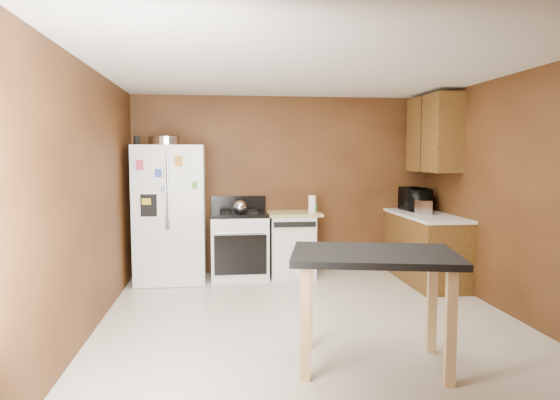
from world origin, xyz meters
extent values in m
plane|color=beige|center=(0.00, 0.00, 0.00)|extent=(4.50, 4.50, 0.00)
plane|color=white|center=(0.00, 0.00, 2.50)|extent=(4.50, 4.50, 0.00)
plane|color=#5B3518|center=(0.00, 2.25, 1.25)|extent=(4.20, 0.00, 4.20)
plane|color=#5B3518|center=(0.00, -2.25, 1.25)|extent=(4.20, 0.00, 4.20)
plane|color=#5B3518|center=(-2.10, 0.00, 1.25)|extent=(0.00, 4.50, 4.50)
plane|color=#5B3518|center=(2.10, 0.00, 1.25)|extent=(0.00, 4.50, 4.50)
cylinder|color=silver|center=(-1.59, 1.85, 1.86)|extent=(0.44, 0.44, 0.11)
cylinder|color=black|center=(-1.94, 1.72, 1.86)|extent=(0.07, 0.07, 0.11)
sphere|color=silver|center=(-0.64, 1.78, 0.99)|extent=(0.18, 0.18, 0.18)
cylinder|color=white|center=(0.34, 1.80, 1.01)|extent=(0.13, 0.13, 0.24)
cylinder|color=green|center=(0.41, 2.01, 0.94)|extent=(0.10, 0.10, 0.10)
cube|color=silver|center=(1.75, 1.42, 0.99)|extent=(0.18, 0.27, 0.18)
imported|color=black|center=(1.82, 1.86, 1.04)|extent=(0.38, 0.54, 0.29)
cube|color=white|center=(-1.55, 1.88, 0.90)|extent=(0.90, 0.75, 1.80)
cube|color=white|center=(-1.78, 1.49, 1.18)|extent=(0.43, 0.02, 1.20)
cube|color=white|center=(-1.32, 1.49, 1.18)|extent=(0.43, 0.02, 1.20)
cube|color=white|center=(-1.55, 1.49, 0.28)|extent=(0.88, 0.02, 0.54)
cube|color=black|center=(-1.78, 1.48, 1.05)|extent=(0.20, 0.01, 0.28)
cylinder|color=silver|center=(-1.56, 1.46, 1.20)|extent=(0.02, 0.02, 0.90)
cylinder|color=silver|center=(-1.54, 1.46, 1.20)|extent=(0.02, 0.02, 0.90)
cube|color=#DA3357|center=(-1.87, 1.46, 1.55)|extent=(0.09, 0.00, 0.12)
cube|color=blue|center=(-1.65, 1.46, 1.45)|extent=(0.08, 0.00, 0.10)
cube|color=orange|center=(-1.40, 1.46, 1.60)|extent=(0.10, 0.00, 0.13)
cube|color=#53B13F|center=(-1.21, 1.46, 1.30)|extent=(0.07, 0.00, 0.09)
cube|color=gold|center=(-1.80, 1.46, 1.10)|extent=(0.11, 0.00, 0.08)
cube|color=white|center=(-1.25, 1.46, 0.80)|extent=(0.09, 0.00, 0.10)
cube|color=#85B4C8|center=(-1.60, 1.46, 1.25)|extent=(0.07, 0.00, 0.07)
cube|color=white|center=(-0.64, 1.93, 0.42)|extent=(0.76, 0.65, 0.85)
cube|color=black|center=(-0.64, 1.93, 0.88)|extent=(0.76, 0.65, 0.05)
cube|color=black|center=(-0.64, 2.21, 1.00)|extent=(0.76, 0.06, 0.20)
cube|color=black|center=(-0.64, 1.59, 0.38)|extent=(0.68, 0.02, 0.52)
cylinder|color=silver|center=(-0.64, 1.58, 0.67)|extent=(0.62, 0.02, 0.02)
cylinder|color=black|center=(-0.82, 2.08, 0.91)|extent=(0.17, 0.17, 0.02)
cylinder|color=black|center=(-0.46, 2.08, 0.91)|extent=(0.17, 0.17, 0.02)
cylinder|color=black|center=(-0.82, 1.77, 0.91)|extent=(0.17, 0.17, 0.02)
cylinder|color=black|center=(-0.46, 1.77, 0.91)|extent=(0.17, 0.17, 0.02)
cube|color=white|center=(0.08, 1.95, 0.42)|extent=(0.60, 0.60, 0.85)
cube|color=black|center=(0.08, 1.64, 0.76)|extent=(0.56, 0.02, 0.07)
cube|color=tan|center=(0.08, 1.95, 0.87)|extent=(0.78, 0.62, 0.04)
cube|color=brown|center=(1.80, 1.45, 0.43)|extent=(0.60, 1.55, 0.86)
cube|color=white|center=(1.80, 1.45, 0.88)|extent=(0.63, 1.58, 0.04)
cube|color=brown|center=(1.93, 1.55, 1.95)|extent=(0.35, 1.05, 1.00)
cube|color=black|center=(1.75, 1.55, 1.95)|extent=(0.01, 0.01, 1.00)
cube|color=black|center=(0.30, -1.08, 0.89)|extent=(1.42, 1.09, 0.05)
cube|color=tan|center=(-0.14, -0.66, 0.45)|extent=(0.09, 0.09, 0.91)
cube|color=tan|center=(0.87, -0.88, 0.45)|extent=(0.09, 0.09, 0.91)
cube|color=tan|center=(-0.28, -1.29, 0.45)|extent=(0.09, 0.09, 0.91)
cube|color=tan|center=(0.74, -1.51, 0.45)|extent=(0.09, 0.09, 0.91)
camera|label=1|loc=(-0.89, -4.81, 1.66)|focal=32.00mm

